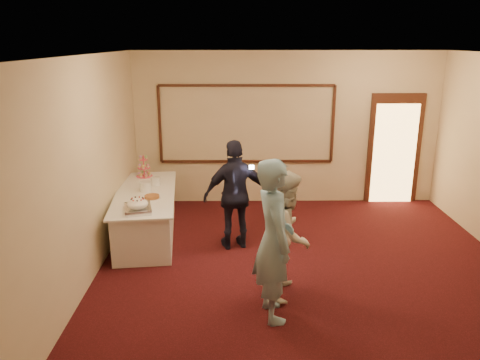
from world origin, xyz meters
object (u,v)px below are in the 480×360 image
buffet_table (146,214)px  cupcake_stand (144,168)px  woman (287,234)px  pavlova_tray (138,206)px  tart (152,197)px  man (274,241)px  plate_stack_b (156,181)px  guest (236,195)px  plate_stack_a (146,187)px

buffet_table → cupcake_stand: cupcake_stand is taller
cupcake_stand → woman: size_ratio=0.27×
buffet_table → pavlova_tray: 1.01m
pavlova_tray → tart: size_ratio=2.02×
man → cupcake_stand: bearing=21.5°
tart → buffet_table: bearing=117.2°
pavlova_tray → plate_stack_b: bearing=87.7°
cupcake_stand → woman: (2.33, -2.81, -0.11)m
pavlova_tray → guest: guest is taller
buffet_table → guest: bearing=-17.2°
plate_stack_a → woman: woman is taller
guest → tart: bearing=-20.1°
pavlova_tray → plate_stack_b: 1.29m
plate_stack_a → guest: (1.49, -0.51, 0.02)m
cupcake_stand → tart: (0.35, -1.27, -0.13)m
plate_stack_b → man: man is taller
pavlova_tray → plate_stack_b: size_ratio=3.29×
plate_stack_b → man: bearing=-57.2°
woman → cupcake_stand: bearing=55.1°
tart → man: size_ratio=0.14×
plate_stack_a → guest: guest is taller
plate_stack_a → tart: plate_stack_a is taller
plate_stack_b → pavlova_tray: bearing=-92.3°
pavlova_tray → guest: 1.50m
plate_stack_a → guest: bearing=-18.7°
plate_stack_b → tart: (0.06, -0.73, -0.04)m
cupcake_stand → man: man is taller
cupcake_stand → tart: 1.32m
woman → pavlova_tray: bearing=80.3°
plate_stack_b → guest: size_ratio=0.10×
buffet_table → guest: size_ratio=1.48×
plate_stack_a → man: man is taller
guest → cupcake_stand: bearing=-54.2°
cupcake_stand → plate_stack_a: 0.91m
man → woman: size_ratio=1.18×
cupcake_stand → plate_stack_b: 0.62m
plate_stack_b → woman: woman is taller
buffet_table → cupcake_stand: (-0.18, 0.93, 0.54)m
woman → guest: 1.55m
man → plate_stack_a: bearing=27.2°
guest → man: bearing=87.9°
pavlova_tray → guest: (1.44, 0.43, 0.02)m
buffet_table → plate_stack_a: size_ratio=12.93×
cupcake_stand → tart: size_ratio=1.59×
pavlova_tray → cupcake_stand: size_ratio=1.27×
buffet_table → pavlova_tray: pavlova_tray is taller
plate_stack_b → man: 3.36m
plate_stack_a → plate_stack_b: size_ratio=1.18×
pavlova_tray → plate_stack_a: bearing=93.4°
plate_stack_b → woman: 3.05m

